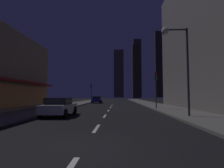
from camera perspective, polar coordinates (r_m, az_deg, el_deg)
ground_plane at (r=37.61m, az=0.45°, el=-6.30°), size 78.00×136.00×0.10m
sidewalk_right at (r=38.05m, az=11.11°, el=-6.02°), size 4.00×76.00×0.15m
sidewalk_left at (r=38.45m, az=-10.09°, el=-6.00°), size 4.00×76.00×0.15m
lane_marking_center at (r=16.67m, az=-1.65°, el=-9.31°), size 0.16×28.20×0.01m
skyscraper_distant_tall at (r=162.02m, az=2.20°, el=3.33°), size 8.77×7.37×43.23m
skyscraper_distant_mid at (r=120.23m, az=7.83°, el=3.93°), size 5.08×6.59×35.28m
skyscraper_distant_short at (r=159.12m, az=8.17°, el=5.06°), size 6.86×5.26×51.83m
skyscraper_distant_slender at (r=166.22m, az=15.16°, el=6.19°), size 8.35×5.25×59.97m
car_parked_near at (r=14.65m, az=-16.67°, el=-7.03°), size 1.98×4.24×1.45m
car_parked_far at (r=38.18m, az=-4.96°, el=-5.06°), size 1.98×4.24×1.45m
fire_hydrant_far_left at (r=23.08m, az=-15.61°, el=-6.51°), size 0.42×0.30×0.65m
traffic_light_near_right at (r=21.32m, az=14.06°, el=0.59°), size 0.32×0.48×4.20m
traffic_light_far_left at (r=42.96m, az=-6.72°, el=-1.64°), size 0.32×0.48×4.20m
street_lamp_right at (r=14.19m, az=20.01°, el=10.54°), size 1.96×0.56×6.58m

